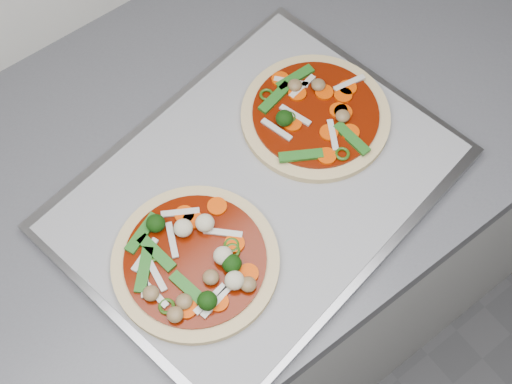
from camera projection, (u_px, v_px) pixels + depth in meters
base_cabinet at (433, 130)px, 1.54m from camera, size 3.60×0.60×0.86m
baking_tray at (257, 189)px, 0.93m from camera, size 0.55×0.44×0.02m
parchment at (257, 186)px, 0.93m from camera, size 0.53×0.43×0.00m
pizza_left at (196, 261)px, 0.86m from camera, size 0.25×0.25×0.03m
pizza_right at (315, 115)px, 0.97m from camera, size 0.24×0.24×0.03m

